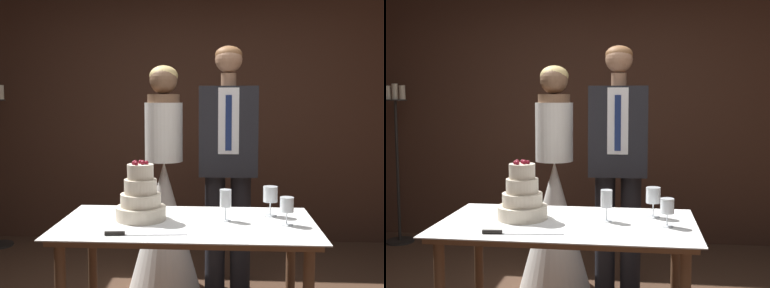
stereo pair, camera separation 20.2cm
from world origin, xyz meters
The scene contains 9 objects.
wall_back centered at (0.00, 2.35, 1.46)m, with size 5.18×0.12×2.92m, color #472B1E.
cake_table centered at (-0.02, 0.07, 0.67)m, with size 1.41×0.78×0.76m.
tiered_cake centered at (-0.29, 0.11, 0.87)m, with size 0.28×0.28×0.33m.
cake_knife centered at (-0.29, -0.20, 0.76)m, with size 0.41×0.06×0.02m.
wine_glass_near centered at (0.51, 0.04, 0.86)m, with size 0.07×0.07×0.15m.
wine_glass_middle centered at (0.19, 0.12, 0.88)m, with size 0.06×0.06×0.18m.
wine_glass_far centered at (0.45, 0.24, 0.88)m, with size 0.08×0.08×0.17m.
bride centered at (-0.26, 1.01, 0.62)m, with size 0.54×0.54×1.68m.
groom centered at (0.21, 1.01, 1.01)m, with size 0.42×0.25×1.81m.
Camera 1 is at (0.16, -2.51, 1.43)m, focal length 45.00 mm.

